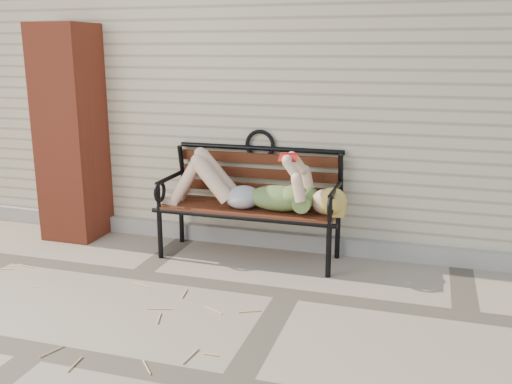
% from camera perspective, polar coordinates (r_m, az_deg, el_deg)
% --- Properties ---
extents(ground, '(80.00, 80.00, 0.00)m').
position_cam_1_polar(ground, '(4.32, 3.28, -10.12)').
color(ground, gray).
rests_on(ground, ground).
extents(house_wall, '(8.00, 4.00, 3.00)m').
position_cam_1_polar(house_wall, '(6.89, 9.57, 11.68)').
color(house_wall, beige).
rests_on(house_wall, ground).
extents(foundation_strip, '(8.00, 0.10, 0.15)m').
position_cam_1_polar(foundation_strip, '(5.17, 5.88, -5.10)').
color(foundation_strip, '#ADA59C').
rests_on(foundation_strip, ground).
extents(brick_pillar, '(0.50, 0.50, 2.00)m').
position_cam_1_polar(brick_pillar, '(5.65, -17.99, 5.60)').
color(brick_pillar, '#9F3B24').
rests_on(brick_pillar, ground).
extents(garden_bench, '(1.67, 0.66, 1.08)m').
position_cam_1_polar(garden_bench, '(4.92, -0.37, 0.44)').
color(garden_bench, black).
rests_on(garden_bench, ground).
extents(reading_woman, '(1.57, 0.36, 0.50)m').
position_cam_1_polar(reading_woman, '(4.79, -0.69, 0.49)').
color(reading_woman, '#0A4048').
rests_on(reading_woman, ground).
extents(straw_scatter, '(2.91, 1.74, 0.01)m').
position_cam_1_polar(straw_scatter, '(3.72, -15.62, -14.78)').
color(straw_scatter, tan).
rests_on(straw_scatter, ground).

